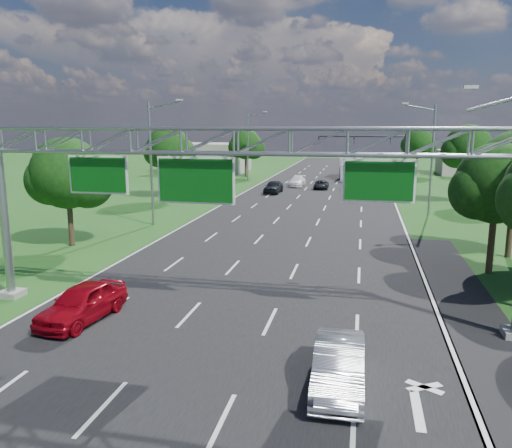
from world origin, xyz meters
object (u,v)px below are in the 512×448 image
(red_coupe, at_px, (82,303))
(silver_sedan, at_px, (339,366))
(traffic_signal, at_px, (379,147))
(box_truck, at_px, (351,167))
(sign_gantry, at_px, (238,156))

(red_coupe, relative_size, silver_sedan, 1.03)
(traffic_signal, relative_size, box_truck, 1.29)
(traffic_signal, distance_m, red_coupe, 56.80)
(red_coupe, bearing_deg, sign_gantry, 24.28)
(box_truck, bearing_deg, traffic_signal, -53.32)
(sign_gantry, height_order, box_truck, sign_gantry)
(red_coupe, height_order, box_truck, box_truck)
(sign_gantry, relative_size, traffic_signal, 1.92)
(traffic_signal, xyz_separation_m, silver_sedan, (-2.60, -58.32, -4.43))
(sign_gantry, bearing_deg, silver_sedan, -49.44)
(sign_gantry, relative_size, box_truck, 2.48)
(red_coupe, bearing_deg, traffic_signal, 82.91)
(sign_gantry, height_order, traffic_signal, sign_gantry)
(traffic_signal, distance_m, box_truck, 8.47)
(sign_gantry, xyz_separation_m, silver_sedan, (4.55, -5.31, -6.16))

